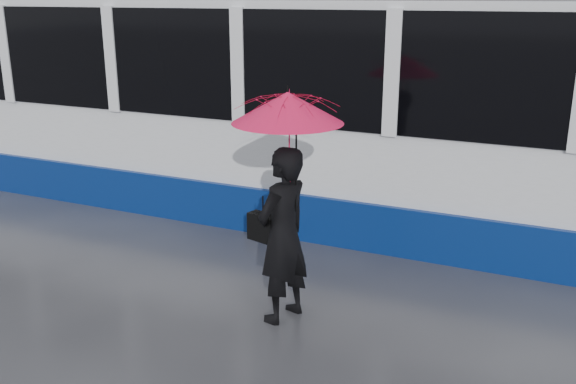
% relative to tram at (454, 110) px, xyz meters
% --- Properties ---
extents(ground, '(90.00, 90.00, 0.00)m').
position_rel_tram_xyz_m(ground, '(-2.16, -2.50, -1.64)').
color(ground, '#2D2D32').
rests_on(ground, ground).
extents(rails, '(34.00, 1.51, 0.02)m').
position_rel_tram_xyz_m(rails, '(-2.16, -0.00, -1.63)').
color(rails, '#3F3D38').
rests_on(rails, ground).
extents(tram, '(26.00, 2.56, 3.35)m').
position_rel_tram_xyz_m(tram, '(0.00, 0.00, 0.00)').
color(tram, white).
rests_on(tram, ground).
extents(woman, '(0.57, 0.72, 1.74)m').
position_rel_tram_xyz_m(woman, '(-0.94, -3.23, -0.77)').
color(woman, black).
rests_on(woman, ground).
extents(umbrella, '(1.25, 1.25, 1.17)m').
position_rel_tram_xyz_m(umbrella, '(-0.89, -3.23, 0.26)').
color(umbrella, '#F21486').
rests_on(umbrella, ground).
extents(handbag, '(0.33, 0.21, 0.45)m').
position_rel_tram_xyz_m(handbag, '(-1.16, -3.21, -0.73)').
color(handbag, black).
rests_on(handbag, ground).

